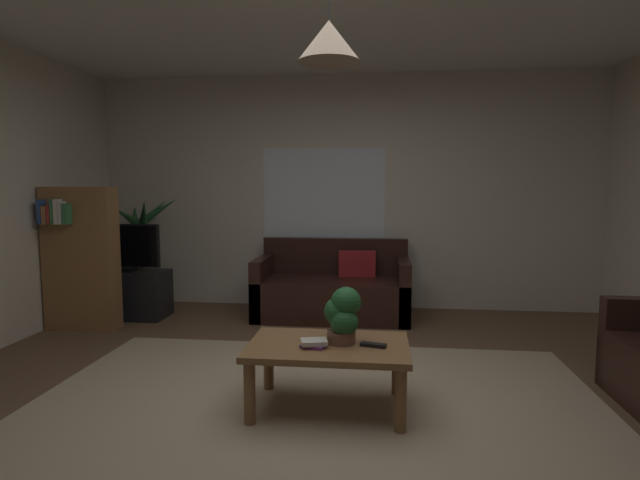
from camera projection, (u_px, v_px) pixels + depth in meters
name	position (u px, v px, depth m)	size (l,w,h in m)	color
floor	(315.00, 413.00, 3.16)	(5.73, 5.64, 0.02)	brown
rug	(310.00, 426.00, 2.96)	(3.72, 3.10, 0.01)	tan
wall_back	(345.00, 192.00, 5.83)	(5.85, 0.06, 2.67)	beige
window_pane	(323.00, 198.00, 5.84)	(1.40, 0.01, 1.15)	white
couch_under_window	(333.00, 291.00, 5.46)	(1.63, 0.82, 0.82)	black
coffee_table	(328.00, 354.00, 3.17)	(1.00, 0.65, 0.42)	olive
book_on_table_0	(314.00, 345.00, 3.09)	(0.14, 0.11, 0.02)	#72387F
book_on_table_1	(314.00, 342.00, 3.08)	(0.16, 0.11, 0.03)	beige
remote_on_table_0	(373.00, 345.00, 3.10)	(0.05, 0.16, 0.02)	black
potted_plant_on_table	(343.00, 314.00, 3.16)	(0.23, 0.22, 0.36)	brown
tv_stand	(125.00, 294.00, 5.44)	(0.90, 0.44, 0.50)	black
tv	(122.00, 247.00, 5.36)	(0.81, 0.16, 0.51)	black
potted_palm_corner	(142.00, 256.00, 5.81)	(0.85, 0.81, 1.31)	#4C4C51
bookshelf_corner	(80.00, 257.00, 4.92)	(0.70, 0.31, 1.40)	olive
pendant_lamp	(329.00, 41.00, 2.97)	(0.37, 0.37, 0.54)	black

